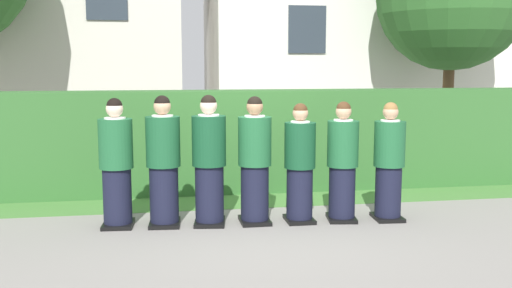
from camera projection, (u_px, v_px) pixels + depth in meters
The scene contains 11 objects.
ground_plane at pixel (256, 223), 7.69m from camera, with size 60.00×60.00×0.00m, color gray.
student_front_row_0 at pixel (116, 166), 7.42m from camera, with size 0.43×0.50×1.66m.
student_front_row_1 at pixel (163, 164), 7.47m from camera, with size 0.44×0.51×1.69m.
student_front_row_2 at pixel (209, 163), 7.52m from camera, with size 0.45×0.56×1.69m.
student_front_row_3 at pixel (255, 163), 7.59m from camera, with size 0.43×0.52×1.67m.
student_front_row_4 at pixel (300, 166), 7.65m from camera, with size 0.41×0.50×1.58m.
student_front_row_5 at pixel (342, 164), 7.72m from camera, with size 0.43×0.51×1.59m.
student_front_row_6 at pixel (389, 164), 7.76m from camera, with size 0.41×0.51×1.58m.
hedge at pixel (236, 141), 9.53m from camera, with size 10.32×0.70×1.66m.
school_building_annex at pixel (348, 10), 15.92m from camera, with size 8.01×4.63×6.91m.
lawn_strip at pixel (243, 201), 8.86m from camera, with size 10.32×0.90×0.01m, color #477A38.
Camera 1 is at (-1.23, -7.37, 2.08)m, focal length 40.81 mm.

